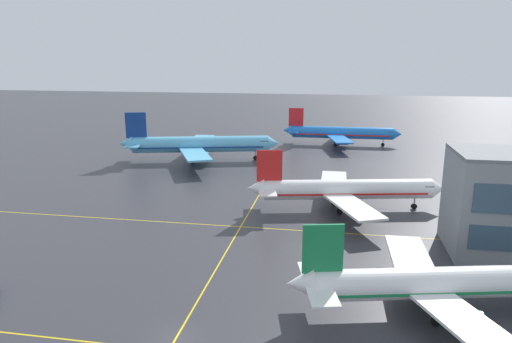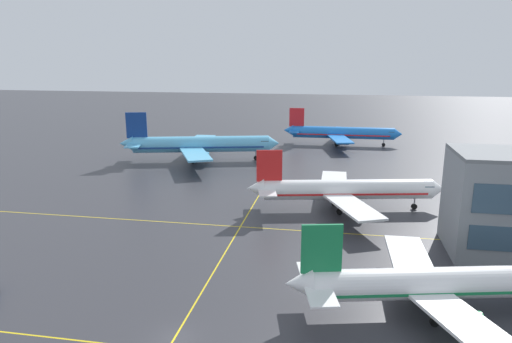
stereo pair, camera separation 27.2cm
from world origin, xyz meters
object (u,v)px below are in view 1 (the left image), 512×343
object	(u,v)px
airliner_second_row	(345,190)
airliner_front_gate	(441,283)
airliner_third_row	(199,145)
airliner_far_left_stand	(340,133)

from	to	relation	value
airliner_second_row	airliner_front_gate	bearing A→B (deg)	-74.00
airliner_front_gate	airliner_third_row	distance (m)	81.15
airliner_second_row	airliner_far_left_stand	xyz separation A→B (m)	(-0.70, 62.64, 0.07)
airliner_second_row	airliner_third_row	distance (m)	49.86
airliner_second_row	airliner_third_row	size ratio (longest dim) A/B	0.86
airliner_second_row	airliner_third_row	xyz separation A→B (m)	(-36.81, 33.62, 0.64)
airliner_front_gate	airliner_second_row	bearing A→B (deg)	106.00
airliner_front_gate	airliner_third_row	world-z (taller)	airliner_third_row
airliner_far_left_stand	airliner_front_gate	bearing A→B (deg)	-83.93
airliner_third_row	airliner_front_gate	bearing A→B (deg)	-55.23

